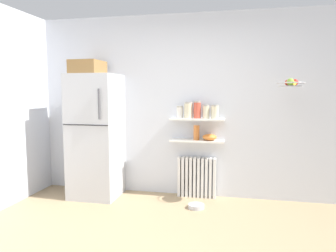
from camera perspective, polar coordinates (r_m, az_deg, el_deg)
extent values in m
plane|color=#9E8460|center=(3.39, -0.93, -20.07)|extent=(7.04, 7.04, 0.00)
cube|color=silver|center=(4.57, 3.44, 3.66)|extent=(7.04, 0.10, 2.60)
cube|color=#B7BABF|center=(4.62, -12.92, -1.78)|extent=(0.66, 0.64, 1.75)
cube|color=#262628|center=(4.30, -14.81, 0.17)|extent=(0.65, 0.01, 0.01)
cylinder|color=#4C4C51|center=(4.18, -12.42, 3.91)|extent=(0.02, 0.02, 0.40)
cube|color=olive|center=(4.63, -14.34, 10.24)|extent=(0.40, 0.45, 0.19)
cube|color=white|center=(4.61, 2.08, -9.10)|extent=(0.04, 0.12, 0.57)
cube|color=white|center=(4.60, 2.78, -9.14)|extent=(0.04, 0.12, 0.57)
cube|color=white|center=(4.59, 3.48, -9.17)|extent=(0.04, 0.12, 0.57)
cube|color=white|center=(4.58, 4.18, -9.20)|extent=(0.04, 0.12, 0.57)
cube|color=white|center=(4.58, 4.89, -9.23)|extent=(0.04, 0.12, 0.57)
cube|color=white|center=(4.57, 5.59, -9.26)|extent=(0.04, 0.12, 0.57)
cube|color=white|center=(4.57, 6.30, -9.29)|extent=(0.04, 0.12, 0.57)
cube|color=white|center=(4.56, 7.01, -9.32)|extent=(0.04, 0.12, 0.57)
cube|color=white|center=(4.56, 7.73, -9.34)|extent=(0.04, 0.12, 0.57)
cube|color=white|center=(4.55, 8.44, -9.36)|extent=(0.04, 0.12, 0.57)
cube|color=white|center=(4.43, 5.26, -2.70)|extent=(0.76, 0.22, 0.02)
cube|color=white|center=(4.40, 5.30, 1.23)|extent=(0.76, 0.22, 0.02)
cylinder|color=silver|center=(4.43, 2.14, 2.43)|extent=(0.09, 0.09, 0.15)
cylinder|color=gray|center=(4.42, 2.14, 3.54)|extent=(0.08, 0.08, 0.02)
cylinder|color=beige|center=(4.41, 3.72, 2.77)|extent=(0.12, 0.12, 0.21)
cylinder|color=gray|center=(4.40, 3.73, 4.24)|extent=(0.11, 0.11, 0.02)
cylinder|color=#C64C38|center=(4.39, 5.31, 2.82)|extent=(0.10, 0.10, 0.22)
cylinder|color=gray|center=(4.38, 5.33, 4.39)|extent=(0.09, 0.09, 0.02)
cylinder|color=beige|center=(4.38, 6.91, 2.47)|extent=(0.09, 0.09, 0.17)
cylinder|color=gray|center=(4.37, 6.93, 3.72)|extent=(0.08, 0.08, 0.02)
cylinder|color=beige|center=(4.37, 8.52, 2.44)|extent=(0.11, 0.11, 0.17)
cylinder|color=gray|center=(4.36, 8.54, 3.68)|extent=(0.10, 0.10, 0.02)
cylinder|color=#CC7033|center=(4.42, 5.19, -1.21)|extent=(0.08, 0.08, 0.21)
ellipsoid|color=orange|center=(4.41, 7.56, -2.02)|extent=(0.20, 0.20, 0.09)
cylinder|color=#B7B7BC|center=(4.22, 5.16, -14.28)|extent=(0.21, 0.21, 0.05)
torus|color=#B2B2B7|center=(4.15, 21.35, 7.30)|extent=(0.34, 0.34, 0.01)
cylinder|color=#A8A8AD|center=(4.15, 21.33, 6.75)|extent=(0.28, 0.28, 0.01)
sphere|color=red|center=(4.15, 22.01, 7.35)|extent=(0.08, 0.08, 0.08)
sphere|color=gold|center=(4.18, 21.42, 7.33)|extent=(0.08, 0.08, 0.08)
sphere|color=red|center=(4.15, 20.93, 7.36)|extent=(0.08, 0.08, 0.08)
sphere|color=#7FAD38|center=(4.11, 21.32, 7.46)|extent=(0.09, 0.09, 0.09)
ellipsoid|color=yellow|center=(4.12, 21.99, 7.22)|extent=(0.09, 0.18, 0.09)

